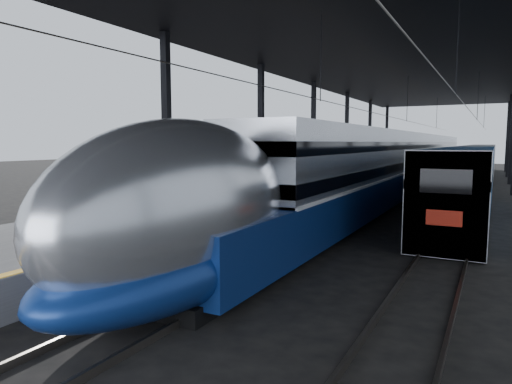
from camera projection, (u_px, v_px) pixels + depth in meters
The scene contains 7 objects.
ground at pixel (212, 255), 15.43m from camera, with size 160.00×160.00×0.00m, color black.
platform at pixel (318, 186), 34.60m from camera, with size 6.00×80.00×1.00m, color #4C4C4F.
yellow_strip at pixel (354, 181), 33.25m from camera, with size 0.30×80.00×0.01m, color orange.
rails at pixel (429, 197), 30.94m from camera, with size 6.52×80.00×0.16m.
canopy at pixel (394, 64), 31.17m from camera, with size 18.00×75.00×9.47m.
tgv_train at pixel (401, 165), 34.86m from camera, with size 3.14×65.20×4.50m.
second_train at pixel (477, 166), 38.50m from camera, with size 2.58×56.05×3.55m.
Camera 1 is at (8.36, -12.67, 3.80)m, focal length 32.00 mm.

